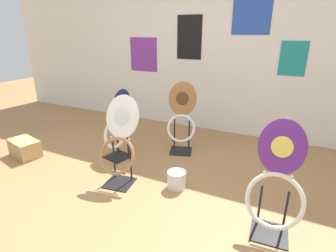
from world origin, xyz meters
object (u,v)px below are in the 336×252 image
storage_box (25,148)px  toilet_seat_display_navy_moon (117,128)px  paint_can (177,179)px  toilet_seat_display_white_plain (119,145)px  toilet_seat_display_woodgrain (182,120)px  toilet_seat_display_purple_note (277,185)px

storage_box → toilet_seat_display_navy_moon: bearing=24.7°
paint_can → storage_box: bearing=-174.8°
toilet_seat_display_white_plain → toilet_seat_display_woodgrain: toilet_seat_display_woodgrain is taller
paint_can → storage_box: size_ratio=0.41×
toilet_seat_display_navy_moon → toilet_seat_display_woodgrain: (0.64, 0.51, 0.04)m
toilet_seat_display_white_plain → toilet_seat_display_woodgrain: bearing=74.7°
toilet_seat_display_white_plain → toilet_seat_display_navy_moon: bearing=128.5°
toilet_seat_display_woodgrain → paint_can: bearing=-69.6°
toilet_seat_display_navy_moon → toilet_seat_display_purple_note: bearing=-16.4°
paint_can → toilet_seat_display_white_plain: bearing=-164.9°
toilet_seat_display_white_plain → paint_can: bearing=15.1°
toilet_seat_display_navy_moon → paint_can: 1.04m
toilet_seat_display_navy_moon → paint_can: bearing=-18.4°
toilet_seat_display_purple_note → toilet_seat_display_navy_moon: bearing=163.6°
toilet_seat_display_purple_note → storage_box: 2.99m
toilet_seat_display_white_plain → storage_box: 1.50m
toilet_seat_display_purple_note → paint_can: size_ratio=4.73×
toilet_seat_display_purple_note → paint_can: 1.01m
toilet_seat_display_navy_moon → toilet_seat_display_purple_note: toilet_seat_display_purple_note is taller
toilet_seat_display_white_plain → storage_box: toilet_seat_display_white_plain is taller
toilet_seat_display_white_plain → storage_box: size_ratio=1.96×
paint_can → storage_box: storage_box is taller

